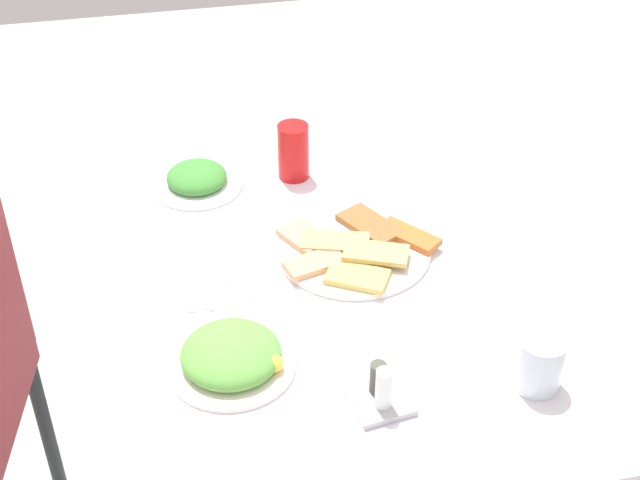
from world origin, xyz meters
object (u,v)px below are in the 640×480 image
drinking_glass (539,363)px  fork (220,279)px  dining_table (298,284)px  salad_plate_rice (232,356)px  pide_platter (353,248)px  spoon (200,282)px  condiment_caddy (380,393)px  salad_plate_greens (197,179)px  paper_napkin (210,282)px  soda_can (293,151)px

drinking_glass → fork: (0.37, 0.46, -0.04)m
dining_table → drinking_glass: size_ratio=13.16×
dining_table → fork: fork is taller
dining_table → salad_plate_rice: 0.33m
pide_platter → drinking_glass: size_ratio=3.32×
dining_table → spoon: bearing=105.7°
condiment_caddy → salad_plate_greens: bearing=17.3°
dining_table → pide_platter: (-0.02, -0.10, 0.09)m
salad_plate_greens → condiment_caddy: condiment_caddy is taller
fork → condiment_caddy: size_ratio=1.66×
drinking_glass → fork: bearing=51.4°
salad_plate_greens → salad_plate_rice: salad_plate_rice is taller
dining_table → condiment_caddy: (-0.41, -0.05, 0.10)m
drinking_glass → fork: drinking_glass is taller
salad_plate_rice → paper_napkin: size_ratio=1.39×
fork → salad_plate_rice: bearing=-160.7°
paper_napkin → fork: (0.00, -0.02, 0.00)m
dining_table → salad_plate_rice: salad_plate_rice is taller
drinking_glass → spoon: (0.37, 0.49, -0.04)m
pide_platter → fork: pide_platter is taller
dining_table → drinking_glass: 0.53m
salad_plate_greens → fork: 0.33m
paper_napkin → fork: 0.02m
salad_plate_rice → soda_can: size_ratio=1.73×
paper_napkin → salad_plate_rice: bearing=-177.3°
drinking_glass → condiment_caddy: (0.01, 0.25, -0.02)m
dining_table → salad_plate_greens: (0.27, 0.16, 0.09)m
soda_can → spoon: bearing=143.9°
spoon → condiment_caddy: bearing=-129.7°
soda_can → paper_napkin: size_ratio=0.80×
soda_can → paper_napkin: (-0.32, 0.22, -0.06)m
soda_can → drinking_glass: soda_can is taller
soda_can → spoon: 0.40m
salad_plate_greens → fork: salad_plate_greens is taller
paper_napkin → spoon: spoon is taller
salad_plate_greens → fork: (-0.33, -0.01, -0.01)m
drinking_glass → spoon: drinking_glass is taller
soda_can → condiment_caddy: bearing=-179.6°
salad_plate_rice → dining_table: bearing=-30.6°
soda_can → spoon: soda_can is taller
pide_platter → soda_can: 0.30m
spoon → drinking_glass: bearing=-110.5°
pide_platter → salad_plate_rice: 0.37m
pide_platter → fork: size_ratio=1.86×
dining_table → paper_napkin: bearing=107.3°
salad_plate_greens → salad_plate_rice: size_ratio=0.90×
dining_table → pide_platter: size_ratio=3.96×
soda_can → drinking_glass: size_ratio=1.29×
paper_napkin → fork: bearing=-90.0°
soda_can → condiment_caddy: size_ratio=1.20×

